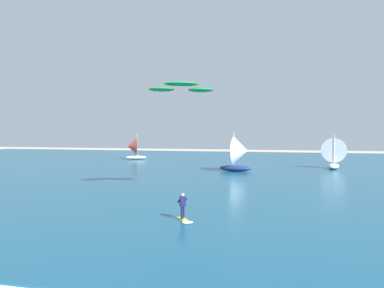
{
  "coord_description": "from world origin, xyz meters",
  "views": [
    {
      "loc": [
        5.67,
        -4.79,
        5.66
      ],
      "look_at": [
        -0.06,
        19.37,
        4.82
      ],
      "focal_mm": 34.15,
      "sensor_mm": 36.0,
      "label": 1
    }
  ],
  "objects_px": {
    "sailboat_heeled_over": "(133,148)",
    "sailboat_far_right": "(240,154)",
    "kitesurfer": "(184,211)",
    "sailboat_mid_right": "(334,153)",
    "kite": "(181,87)"
  },
  "relations": [
    {
      "from": "sailboat_heeled_over",
      "to": "sailboat_far_right",
      "type": "bearing_deg",
      "value": -36.72
    },
    {
      "from": "kitesurfer",
      "to": "sailboat_mid_right",
      "type": "height_order",
      "value": "sailboat_mid_right"
    },
    {
      "from": "sailboat_mid_right",
      "to": "sailboat_far_right",
      "type": "bearing_deg",
      "value": -150.58
    },
    {
      "from": "kite",
      "to": "sailboat_far_right",
      "type": "xyz_separation_m",
      "value": [
        3.37,
        18.73,
        -7.09
      ]
    },
    {
      "from": "kitesurfer",
      "to": "sailboat_far_right",
      "type": "height_order",
      "value": "sailboat_far_right"
    },
    {
      "from": "sailboat_heeled_over",
      "to": "sailboat_mid_right",
      "type": "relative_size",
      "value": 0.95
    },
    {
      "from": "sailboat_heeled_over",
      "to": "kitesurfer",
      "type": "bearing_deg",
      "value": -63.94
    },
    {
      "from": "kitesurfer",
      "to": "kite",
      "type": "height_order",
      "value": "kite"
    },
    {
      "from": "kitesurfer",
      "to": "sailboat_mid_right",
      "type": "distance_m",
      "value": 38.98
    },
    {
      "from": "sailboat_far_right",
      "to": "sailboat_mid_right",
      "type": "xyz_separation_m",
      "value": [
        13.43,
        7.57,
        -0.11
      ]
    },
    {
      "from": "kitesurfer",
      "to": "sailboat_mid_right",
      "type": "relative_size",
      "value": 0.38
    },
    {
      "from": "sailboat_mid_right",
      "to": "kitesurfer",
      "type": "bearing_deg",
      "value": -111.02
    },
    {
      "from": "sailboat_far_right",
      "to": "sailboat_mid_right",
      "type": "distance_m",
      "value": 15.42
    },
    {
      "from": "kite",
      "to": "sailboat_heeled_over",
      "type": "relative_size",
      "value": 1.25
    },
    {
      "from": "sailboat_mid_right",
      "to": "sailboat_heeled_over",
      "type": "bearing_deg",
      "value": 165.27
    }
  ]
}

